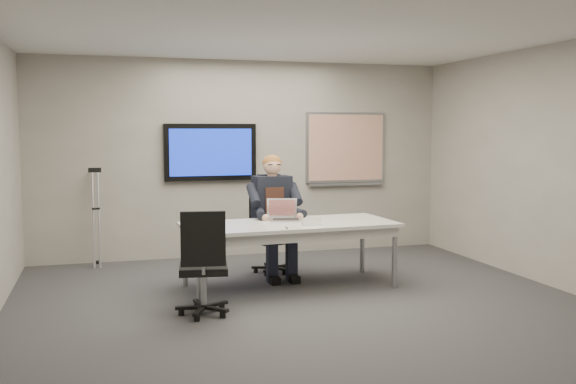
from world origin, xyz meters
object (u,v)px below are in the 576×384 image
object	(u,v)px
office_chair_far	(269,249)
conference_table	(289,230)
laptop	(284,215)
seated_person	(276,228)
office_chair_near	(204,283)

from	to	relation	value
office_chair_far	conference_table	bearing A→B (deg)	-109.09
conference_table	laptop	size ratio (longest dim) A/B	6.00
office_chair_far	seated_person	world-z (taller)	seated_person
office_chair_far	laptop	distance (m)	0.78
laptop	office_chair_near	bearing A→B (deg)	-121.00
office_chair_near	seated_person	distance (m)	1.85
office_chair_near	laptop	bearing A→B (deg)	-126.83
seated_person	conference_table	bearing A→B (deg)	-95.25
office_chair_near	office_chair_far	bearing A→B (deg)	-114.47
conference_table	office_chair_near	bearing A→B (deg)	-144.74
office_chair_far	office_chair_near	size ratio (longest dim) A/B	0.91
office_chair_near	laptop	size ratio (longest dim) A/B	2.55
conference_table	office_chair_near	world-z (taller)	office_chair_near
office_chair_near	seated_person	bearing A→B (deg)	-119.29
seated_person	laptop	world-z (taller)	seated_person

